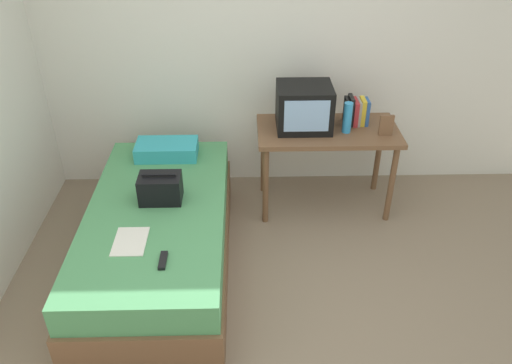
# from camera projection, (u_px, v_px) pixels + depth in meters

# --- Properties ---
(ground_plane) EXTENTS (8.00, 8.00, 0.00)m
(ground_plane) POSITION_uv_depth(u_px,v_px,m) (280.00, 336.00, 3.33)
(ground_plane) COLOR #84705B
(wall_back) EXTENTS (5.20, 0.10, 2.60)m
(wall_back) POSITION_uv_depth(u_px,v_px,m) (268.00, 44.00, 4.31)
(wall_back) COLOR silver
(wall_back) RESTS_ON ground
(bed) EXTENTS (1.00, 2.00, 0.54)m
(bed) POSITION_uv_depth(u_px,v_px,m) (160.00, 238.00, 3.76)
(bed) COLOR brown
(bed) RESTS_ON ground
(desk) EXTENTS (1.16, 0.60, 0.75)m
(desk) POSITION_uv_depth(u_px,v_px,m) (327.00, 139.00, 4.23)
(desk) COLOR brown
(desk) RESTS_ON ground
(tv) EXTENTS (0.44, 0.39, 0.36)m
(tv) POSITION_uv_depth(u_px,v_px,m) (304.00, 107.00, 4.11)
(tv) COLOR black
(tv) RESTS_ON desk
(water_bottle) EXTENTS (0.07, 0.07, 0.25)m
(water_bottle) POSITION_uv_depth(u_px,v_px,m) (347.00, 118.00, 4.07)
(water_bottle) COLOR #3399DB
(water_bottle) RESTS_ON desk
(book_row) EXTENTS (0.19, 0.17, 0.24)m
(book_row) POSITION_uv_depth(u_px,v_px,m) (356.00, 111.00, 4.21)
(book_row) COLOR black
(book_row) RESTS_ON desk
(picture_frame) EXTENTS (0.11, 0.02, 0.17)m
(picture_frame) POSITION_uv_depth(u_px,v_px,m) (386.00, 125.00, 4.04)
(picture_frame) COLOR brown
(picture_frame) RESTS_ON desk
(pillow) EXTENTS (0.50, 0.28, 0.12)m
(pillow) POSITION_uv_depth(u_px,v_px,m) (167.00, 149.00, 4.19)
(pillow) COLOR #33A8B7
(pillow) RESTS_ON bed
(handbag) EXTENTS (0.30, 0.20, 0.22)m
(handbag) POSITION_uv_depth(u_px,v_px,m) (160.00, 188.00, 3.63)
(handbag) COLOR black
(handbag) RESTS_ON bed
(magazine) EXTENTS (0.21, 0.29, 0.01)m
(magazine) POSITION_uv_depth(u_px,v_px,m) (130.00, 241.00, 3.29)
(magazine) COLOR white
(magazine) RESTS_ON bed
(remote_dark) EXTENTS (0.04, 0.16, 0.02)m
(remote_dark) POSITION_uv_depth(u_px,v_px,m) (163.00, 260.00, 3.12)
(remote_dark) COLOR black
(remote_dark) RESTS_ON bed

